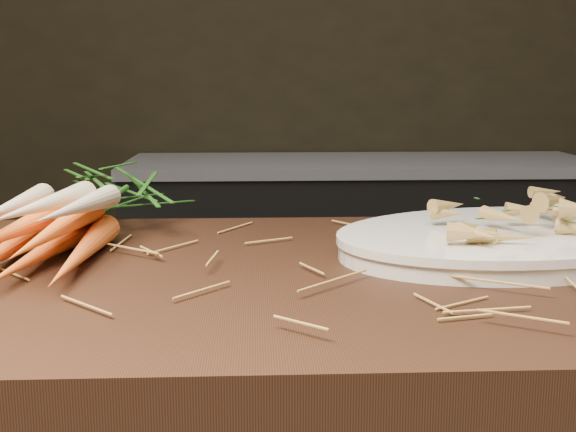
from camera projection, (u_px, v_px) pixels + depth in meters
name	position (u px, v px, depth m)	size (l,w,h in m)	color
back_counter	(360.00, 264.00, 2.89)	(1.82, 0.62, 0.84)	black
straw_bedding	(346.00, 260.00, 0.94)	(1.40, 0.60, 0.02)	#A27A3F
root_veg_bunch	(83.00, 207.00, 1.08)	(0.22, 0.59, 0.11)	orange
serving_platter	(512.00, 242.00, 1.02)	(0.51, 0.34, 0.03)	white
roasted_veg_heap	(514.00, 213.00, 1.01)	(0.25, 0.18, 0.06)	#A98541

